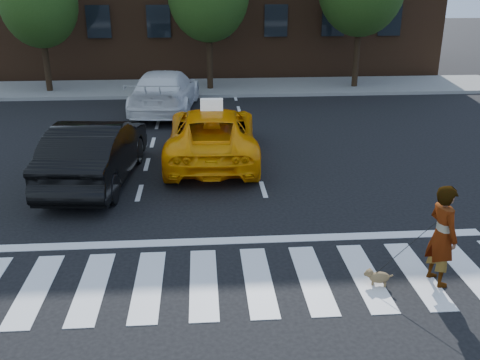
% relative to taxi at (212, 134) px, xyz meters
% --- Properties ---
extents(ground, '(120.00, 120.00, 0.00)m').
position_rel_taxi_xyz_m(ground, '(-0.35, -7.00, -0.78)').
color(ground, black).
rests_on(ground, ground).
extents(crosswalk, '(13.00, 2.40, 0.01)m').
position_rel_taxi_xyz_m(crosswalk, '(-0.35, -7.00, -0.77)').
color(crosswalk, silver).
rests_on(crosswalk, ground).
extents(stop_line, '(12.00, 0.30, 0.01)m').
position_rel_taxi_xyz_m(stop_line, '(-0.35, -5.40, -0.77)').
color(stop_line, silver).
rests_on(stop_line, ground).
extents(sidewalk_far, '(30.00, 4.00, 0.15)m').
position_rel_taxi_xyz_m(sidewalk_far, '(-0.35, 10.50, -0.71)').
color(sidewalk_far, slate).
rests_on(sidewalk_far, ground).
extents(taxi, '(2.77, 5.70, 1.56)m').
position_rel_taxi_xyz_m(taxi, '(0.00, 0.00, 0.00)').
color(taxi, '#F89705').
rests_on(taxi, ground).
extents(black_sedan, '(2.26, 5.27, 1.69)m').
position_rel_taxi_xyz_m(black_sedan, '(-3.14, -1.65, 0.06)').
color(black_sedan, black).
rests_on(black_sedan, ground).
extents(white_suv, '(2.91, 5.95, 1.67)m').
position_rel_taxi_xyz_m(white_suv, '(-1.75, 6.18, 0.05)').
color(white_suv, white).
rests_on(white_suv, ground).
extents(woman, '(0.59, 0.77, 1.89)m').
position_rel_taxi_xyz_m(woman, '(3.88, -7.26, 0.16)').
color(woman, '#999999').
rests_on(woman, ground).
extents(dog, '(0.50, 0.32, 0.29)m').
position_rel_taxi_xyz_m(dog, '(2.77, -7.30, -0.61)').
color(dog, olive).
rests_on(dog, ground).
extents(taxi_sign, '(0.66, 0.30, 0.32)m').
position_rel_taxi_xyz_m(taxi_sign, '(0.00, -0.20, 0.94)').
color(taxi_sign, white).
rests_on(taxi_sign, taxi).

